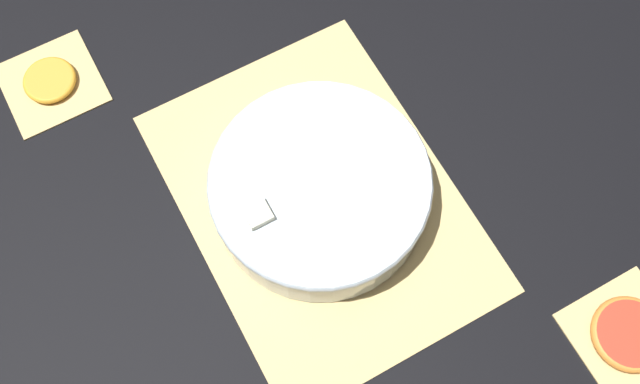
% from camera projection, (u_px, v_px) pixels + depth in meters
% --- Properties ---
extents(ground_plane, '(6.00, 6.00, 0.00)m').
position_uv_depth(ground_plane, '(320.00, 202.00, 1.01)').
color(ground_plane, black).
extents(bamboo_mat_center, '(0.47, 0.34, 0.01)m').
position_uv_depth(bamboo_mat_center, '(320.00, 201.00, 1.01)').
color(bamboo_mat_center, '#D6B775').
rests_on(bamboo_mat_center, ground_plane).
extents(coaster_mat_near_left, '(0.13, 0.13, 0.01)m').
position_uv_depth(coaster_mat_near_left, '(627.00, 335.00, 0.94)').
color(coaster_mat_near_left, '#D6B775').
rests_on(coaster_mat_near_left, ground_plane).
extents(coaster_mat_far_right, '(0.13, 0.13, 0.01)m').
position_uv_depth(coaster_mat_far_right, '(51.00, 83.00, 1.07)').
color(coaster_mat_far_right, '#D6B775').
rests_on(coaster_mat_far_right, ground_plane).
extents(fruit_salad_bowl, '(0.29, 0.29, 0.08)m').
position_uv_depth(fruit_salad_bowl, '(321.00, 188.00, 0.97)').
color(fruit_salad_bowl, silver).
rests_on(fruit_salad_bowl, bamboo_mat_center).
extents(orange_slice_whole, '(0.08, 0.08, 0.01)m').
position_uv_depth(orange_slice_whole, '(50.00, 80.00, 1.07)').
color(orange_slice_whole, '#F9A338').
rests_on(orange_slice_whole, coaster_mat_far_right).
extents(grapefruit_slice, '(0.10, 0.10, 0.01)m').
position_uv_depth(grapefruit_slice, '(630.00, 334.00, 0.93)').
color(grapefruit_slice, red).
rests_on(grapefruit_slice, coaster_mat_near_left).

